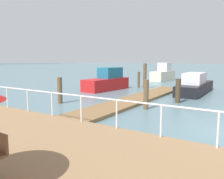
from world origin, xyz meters
The scene contains 10 objects.
floating_dock centered at (4.23, 6.91, 0.09)m, with size 15.47×2.00×0.18m, color olive.
boardwalk_railing centered at (-3.15, 8.97, 1.24)m, with size 0.06×26.78×1.08m.
dock_piling_0 centered at (0.61, 10.68, 0.86)m, with size 0.31×0.31×1.73m, color brown.
dock_piling_1 centered at (10.76, 9.24, 1.25)m, with size 0.33×0.33×2.50m, color brown.
dock_piling_2 centered at (5.02, 4.20, 0.81)m, with size 0.34×0.34×1.61m, color #473826.
dock_piling_3 centered at (2.06, 5.17, 0.87)m, with size 0.29×0.29×1.73m, color brown.
dock_piling_4 centered at (11.14, 10.10, 0.81)m, with size 0.25×0.25×1.62m, color brown.
moored_boat_2 centered at (10.21, 4.26, 0.66)m, with size 7.11×1.82×1.76m.
moored_boat_3 centered at (7.87, 11.84, 0.81)m, with size 5.14×2.32×2.12m.
moored_boat_4 centered at (19.95, 10.72, 0.89)m, with size 4.48×2.16×2.43m.
Camera 1 is at (-9.91, -0.20, 2.89)m, focal length 36.25 mm.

